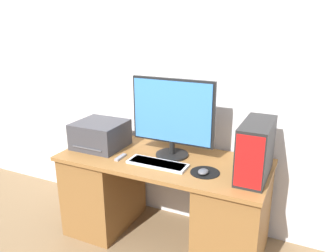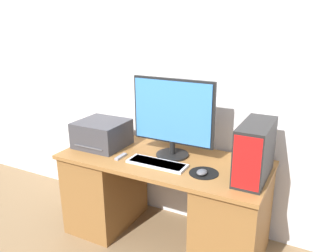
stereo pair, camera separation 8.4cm
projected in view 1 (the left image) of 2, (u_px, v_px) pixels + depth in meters
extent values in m
cube|color=silver|center=(184.00, 66.00, 2.60)|extent=(6.40, 0.05, 2.70)
cube|color=brown|center=(163.00, 160.00, 2.46)|extent=(1.57, 0.68, 0.03)
cube|color=brown|center=(105.00, 187.00, 2.79)|extent=(0.44, 0.63, 0.68)
cube|color=brown|center=(233.00, 219.00, 2.35)|extent=(0.44, 0.63, 0.68)
cylinder|color=black|center=(172.00, 155.00, 2.50)|extent=(0.25, 0.25, 0.02)
cylinder|color=black|center=(172.00, 147.00, 2.48)|extent=(0.04, 0.04, 0.10)
cube|color=black|center=(173.00, 111.00, 2.40)|extent=(0.64, 0.03, 0.49)
cube|color=#387AC6|center=(172.00, 112.00, 2.39)|extent=(0.61, 0.01, 0.46)
cube|color=silver|center=(157.00, 164.00, 2.34)|extent=(0.44, 0.15, 0.02)
cube|color=white|center=(157.00, 163.00, 2.34)|extent=(0.41, 0.12, 0.01)
cylinder|color=black|center=(205.00, 172.00, 2.22)|extent=(0.20, 0.20, 0.00)
ellipsoid|color=#4C4C51|center=(203.00, 172.00, 2.19)|extent=(0.07, 0.09, 0.03)
cube|color=black|center=(256.00, 150.00, 2.12)|extent=(0.19, 0.44, 0.37)
cube|color=red|center=(249.00, 162.00, 1.94)|extent=(0.17, 0.01, 0.34)
cube|color=#38383D|center=(100.00, 134.00, 2.65)|extent=(0.38, 0.35, 0.21)
cube|color=#515156|center=(93.00, 145.00, 2.58)|extent=(0.27, 0.16, 0.01)
cube|color=gray|center=(120.00, 157.00, 2.45)|extent=(0.03, 0.12, 0.02)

